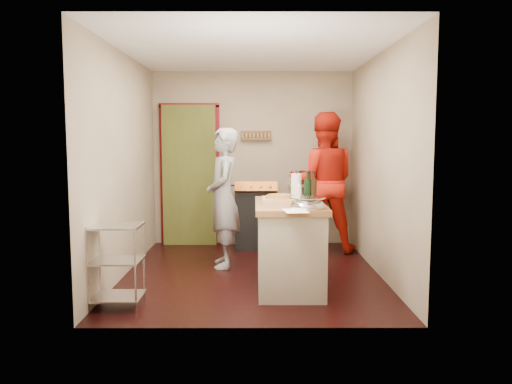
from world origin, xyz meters
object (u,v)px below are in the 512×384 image
wire_shelving (116,262)px  person_stripe (223,198)px  stove (256,217)px  island (290,243)px  person_red (323,182)px

wire_shelving → person_stripe: 1.83m
stove → person_stripe: bearing=-110.4°
wire_shelving → island: size_ratio=0.58×
person_stripe → person_red: (1.36, 0.88, 0.12)m
wire_shelving → island: island is taller
island → person_red: bearing=71.6°
island → wire_shelving: bearing=-160.0°
stove → person_red: bearing=-13.2°
stove → person_red: (0.95, -0.22, 0.54)m
wire_shelving → person_stripe: bearing=58.9°
stove → island: (0.36, -2.01, 0.04)m
stove → person_stripe: size_ratio=0.58×
wire_shelving → person_red: 3.36m
person_red → island: bearing=76.0°
person_red → person_stripe: bearing=37.3°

